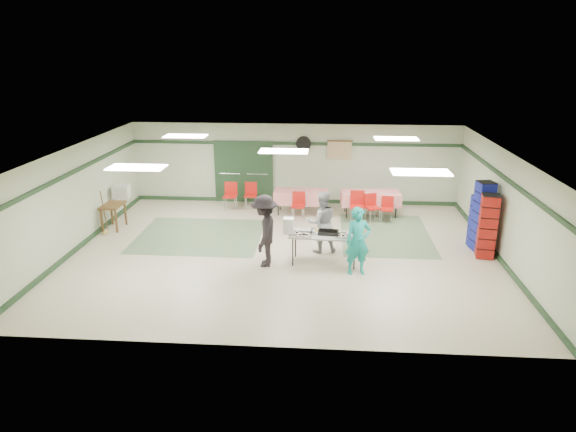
# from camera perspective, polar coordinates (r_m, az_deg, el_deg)

# --- Properties ---
(floor) EXTENTS (11.00, 11.00, 0.00)m
(floor) POSITION_cam_1_polar(r_m,az_deg,el_deg) (13.54, -0.45, -3.97)
(floor) COLOR beige
(floor) RESTS_ON ground
(ceiling) EXTENTS (11.00, 11.00, 0.00)m
(ceiling) POSITION_cam_1_polar(r_m,az_deg,el_deg) (12.76, -0.48, 7.31)
(ceiling) COLOR silver
(ceiling) RESTS_ON wall_back
(wall_back) EXTENTS (11.00, 0.00, 11.00)m
(wall_back) POSITION_cam_1_polar(r_m,az_deg,el_deg) (17.43, 0.73, 5.81)
(wall_back) COLOR #B5BEA3
(wall_back) RESTS_ON floor
(wall_front) EXTENTS (11.00, 0.00, 11.00)m
(wall_front) POSITION_cam_1_polar(r_m,az_deg,el_deg) (8.90, -2.81, -6.96)
(wall_front) COLOR #B5BEA3
(wall_front) RESTS_ON floor
(wall_left) EXTENTS (0.00, 9.00, 9.00)m
(wall_left) POSITION_cam_1_polar(r_m,az_deg,el_deg) (14.58, -22.56, 1.84)
(wall_left) COLOR #B5BEA3
(wall_left) RESTS_ON floor
(wall_right) EXTENTS (0.00, 9.00, 9.00)m
(wall_right) POSITION_cam_1_polar(r_m,az_deg,el_deg) (13.80, 22.95, 0.90)
(wall_right) COLOR #B5BEA3
(wall_right) RESTS_ON floor
(trim_back) EXTENTS (11.00, 0.06, 0.10)m
(trim_back) POSITION_cam_1_polar(r_m,az_deg,el_deg) (17.26, 0.73, 8.06)
(trim_back) COLOR #1E3820
(trim_back) RESTS_ON wall_back
(baseboard_back) EXTENTS (11.00, 0.06, 0.12)m
(baseboard_back) POSITION_cam_1_polar(r_m,az_deg,el_deg) (17.73, 0.70, 1.72)
(baseboard_back) COLOR #1E3820
(baseboard_back) RESTS_ON floor
(trim_left) EXTENTS (0.06, 9.00, 0.10)m
(trim_left) POSITION_cam_1_polar(r_m,az_deg,el_deg) (14.40, -22.79, 4.51)
(trim_left) COLOR #1E3820
(trim_left) RESTS_ON wall_back
(baseboard_left) EXTENTS (0.06, 9.00, 0.12)m
(baseboard_left) POSITION_cam_1_polar(r_m,az_deg,el_deg) (14.96, -21.85, -2.89)
(baseboard_left) COLOR #1E3820
(baseboard_left) RESTS_ON floor
(trim_right) EXTENTS (0.06, 9.00, 0.10)m
(trim_right) POSITION_cam_1_polar(r_m,az_deg,el_deg) (13.61, 23.19, 3.71)
(trim_right) COLOR #1E3820
(trim_right) RESTS_ON wall_back
(baseboard_right) EXTENTS (0.06, 9.00, 0.12)m
(baseboard_right) POSITION_cam_1_polar(r_m,az_deg,el_deg) (14.20, 22.19, -4.06)
(baseboard_right) COLOR #1E3820
(baseboard_right) RESTS_ON floor
(green_patch_a) EXTENTS (3.50, 3.00, 0.01)m
(green_patch_a) POSITION_cam_1_polar(r_m,az_deg,el_deg) (14.86, -9.80, -2.17)
(green_patch_a) COLOR slate
(green_patch_a) RESTS_ON floor
(green_patch_b) EXTENTS (2.50, 3.50, 0.01)m
(green_patch_b) POSITION_cam_1_polar(r_m,az_deg,el_deg) (15.01, 10.74, -2.01)
(green_patch_b) COLOR slate
(green_patch_b) RESTS_ON floor
(double_door_left) EXTENTS (0.90, 0.06, 2.10)m
(double_door_left) POSITION_cam_1_polar(r_m,az_deg,el_deg) (17.71, -6.44, 4.90)
(double_door_left) COLOR #969996
(double_door_left) RESTS_ON floor
(double_door_right) EXTENTS (0.90, 0.06, 2.10)m
(double_door_right) POSITION_cam_1_polar(r_m,az_deg,el_deg) (17.56, -3.38, 4.87)
(double_door_right) COLOR #969996
(double_door_right) RESTS_ON floor
(door_frame) EXTENTS (2.00, 0.03, 2.15)m
(door_frame) POSITION_cam_1_polar(r_m,az_deg,el_deg) (17.61, -4.94, 4.87)
(door_frame) COLOR #1E3820
(door_frame) RESTS_ON floor
(wall_fan) EXTENTS (0.50, 0.10, 0.50)m
(wall_fan) POSITION_cam_1_polar(r_m,az_deg,el_deg) (17.22, 1.73, 8.02)
(wall_fan) COLOR black
(wall_fan) RESTS_ON wall_back
(scroll_banner) EXTENTS (0.80, 0.02, 0.60)m
(scroll_banner) POSITION_cam_1_polar(r_m,az_deg,el_deg) (17.25, 5.74, 7.28)
(scroll_banner) COLOR tan
(scroll_banner) RESTS_ON wall_back
(serving_table) EXTENTS (1.77, 0.81, 0.76)m
(serving_table) POSITION_cam_1_polar(r_m,az_deg,el_deg) (12.63, 4.07, -2.24)
(serving_table) COLOR #A6A6A2
(serving_table) RESTS_ON floor
(sheet_tray_right) EXTENTS (0.55, 0.43, 0.02)m
(sheet_tray_right) POSITION_cam_1_polar(r_m,az_deg,el_deg) (12.54, 6.54, -2.19)
(sheet_tray_right) COLOR silver
(sheet_tray_right) RESTS_ON serving_table
(sheet_tray_mid) EXTENTS (0.60, 0.47, 0.02)m
(sheet_tray_mid) POSITION_cam_1_polar(r_m,az_deg,el_deg) (12.72, 3.78, -1.80)
(sheet_tray_mid) COLOR silver
(sheet_tray_mid) RESTS_ON serving_table
(sheet_tray_left) EXTENTS (0.58, 0.45, 0.02)m
(sheet_tray_left) POSITION_cam_1_polar(r_m,az_deg,el_deg) (12.52, 1.40, -2.09)
(sheet_tray_left) COLOR silver
(sheet_tray_left) RESTS_ON serving_table
(baking_pan) EXTENTS (0.52, 0.34, 0.08)m
(baking_pan) POSITION_cam_1_polar(r_m,az_deg,el_deg) (12.63, 4.50, -1.83)
(baking_pan) COLOR black
(baking_pan) RESTS_ON serving_table
(foam_box_stack) EXTENTS (0.26, 0.24, 0.40)m
(foam_box_stack) POSITION_cam_1_polar(r_m,az_deg,el_deg) (12.58, 0.07, -1.09)
(foam_box_stack) COLOR white
(foam_box_stack) RESTS_ON serving_table
(volunteer_teal) EXTENTS (0.67, 0.51, 1.63)m
(volunteer_teal) POSITION_cam_1_polar(r_m,az_deg,el_deg) (12.11, 7.77, -2.78)
(volunteer_teal) COLOR teal
(volunteer_teal) RESTS_ON floor
(volunteer_grey) EXTENTS (0.92, 0.79, 1.63)m
(volunteer_grey) POSITION_cam_1_polar(r_m,az_deg,el_deg) (13.29, 3.76, -0.70)
(volunteer_grey) COLOR gray
(volunteer_grey) RESTS_ON floor
(volunteer_dark) EXTENTS (0.67, 1.16, 1.78)m
(volunteer_dark) POSITION_cam_1_polar(r_m,az_deg,el_deg) (12.44, -2.63, -1.66)
(volunteer_dark) COLOR black
(volunteer_dark) RESTS_ON floor
(dining_table_a) EXTENTS (1.88, 0.90, 0.77)m
(dining_table_a) POSITION_cam_1_polar(r_m,az_deg,el_deg) (16.47, 9.15, 2.01)
(dining_table_a) COLOR red
(dining_table_a) RESTS_ON floor
(dining_table_b) EXTENTS (1.72, 0.79, 0.77)m
(dining_table_b) POSITION_cam_1_polar(r_m,az_deg,el_deg) (16.42, 1.48, 2.20)
(dining_table_b) COLOR red
(dining_table_b) RESTS_ON floor
(chair_a) EXTENTS (0.52, 0.52, 0.86)m
(chair_a) POSITION_cam_1_polar(r_m,az_deg,el_deg) (15.94, 9.28, 1.27)
(chair_a) COLOR red
(chair_a) RESTS_ON floor
(chair_b) EXTENTS (0.45, 0.45, 0.93)m
(chair_b) POSITION_cam_1_polar(r_m,az_deg,el_deg) (15.90, 7.69, 1.49)
(chair_b) COLOR red
(chair_b) RESTS_ON floor
(chair_c) EXTENTS (0.41, 0.41, 0.78)m
(chair_c) POSITION_cam_1_polar(r_m,az_deg,el_deg) (16.00, 10.98, 1.07)
(chair_c) COLOR red
(chair_c) RESTS_ON floor
(chair_d) EXTENTS (0.42, 0.42, 0.86)m
(chair_d) POSITION_cam_1_polar(r_m,az_deg,el_deg) (15.89, 1.17, 1.49)
(chair_d) COLOR red
(chair_d) RESTS_ON floor
(chair_loose_a) EXTENTS (0.42, 0.42, 0.86)m
(chair_loose_a) POSITION_cam_1_polar(r_m,az_deg,el_deg) (17.05, -4.16, 2.62)
(chair_loose_a) COLOR red
(chair_loose_a) RESTS_ON floor
(chair_loose_b) EXTENTS (0.43, 0.43, 0.90)m
(chair_loose_b) POSITION_cam_1_polar(r_m,az_deg,el_deg) (16.96, -6.40, 2.56)
(chair_loose_b) COLOR red
(chair_loose_b) RESTS_ON floor
(crate_stack_blue_a) EXTENTS (0.48, 0.48, 1.86)m
(crate_stack_blue_a) POSITION_cam_1_polar(r_m,az_deg,el_deg) (14.29, 20.78, -0.03)
(crate_stack_blue_a) COLOR navy
(crate_stack_blue_a) RESTS_ON floor
(crate_stack_red) EXTENTS (0.50, 0.50, 1.66)m
(crate_stack_red) POSITION_cam_1_polar(r_m,az_deg,el_deg) (13.86, 21.29, -1.08)
(crate_stack_red) COLOR #9D190F
(crate_stack_red) RESTS_ON floor
(crate_stack_blue_b) EXTENTS (0.49, 0.49, 1.42)m
(crate_stack_blue_b) POSITION_cam_1_polar(r_m,az_deg,el_deg) (14.50, 20.50, -0.66)
(crate_stack_blue_b) COLOR navy
(crate_stack_blue_b) RESTS_ON floor
(printer_table) EXTENTS (0.56, 0.84, 0.74)m
(printer_table) POSITION_cam_1_polar(r_m,az_deg,el_deg) (15.88, -18.88, 0.85)
(printer_table) COLOR brown
(printer_table) RESTS_ON floor
(office_printer) EXTENTS (0.52, 0.47, 0.37)m
(office_printer) POSITION_cam_1_polar(r_m,az_deg,el_deg) (16.44, -18.04, 2.61)
(office_printer) COLOR beige
(office_printer) RESTS_ON printer_table
(broom) EXTENTS (0.07, 0.21, 1.27)m
(broom) POSITION_cam_1_polar(r_m,az_deg,el_deg) (15.53, -19.76, 0.47)
(broom) COLOR brown
(broom) RESTS_ON floor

